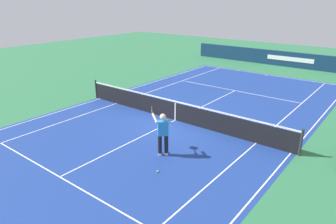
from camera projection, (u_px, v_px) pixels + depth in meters
ground_plane at (175, 120)px, 14.87m from camera, size 60.00×60.00×0.00m
court_slab at (175, 120)px, 14.87m from camera, size 24.20×11.40×0.00m
court_line_markings at (175, 120)px, 14.87m from camera, size 23.85×11.05×0.01m
tennis_net at (175, 111)px, 14.70m from camera, size 0.10×11.70×1.08m
stadium_barrier at (285, 59)px, 26.41m from camera, size 0.26×17.00×1.27m
tennis_player_near at (163, 132)px, 11.29m from camera, size 0.74×1.13×1.70m
tennis_ball at (158, 171)px, 10.41m from camera, size 0.07×0.07×0.07m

